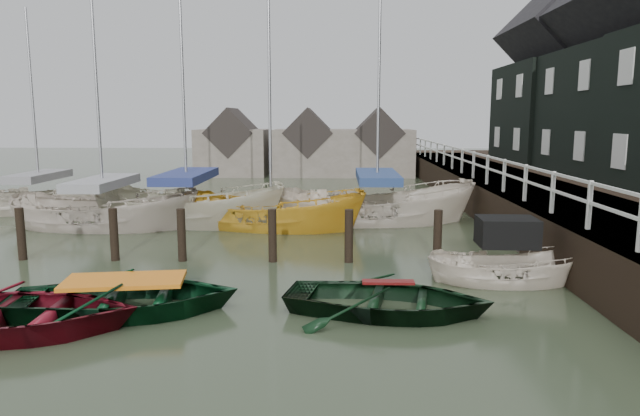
{
  "coord_description": "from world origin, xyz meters",
  "views": [
    {
      "loc": [
        2.9,
        -11.56,
        3.75
      ],
      "look_at": [
        2.44,
        3.24,
        1.4
      ],
      "focal_mm": 32.0,
      "sensor_mm": 36.0,
      "label": 1
    }
  ],
  "objects_px": {
    "sailboat_c": "(271,227)",
    "sailboat_e": "(41,210)",
    "sailboat_b": "(188,221)",
    "rowboat_green": "(126,313)",
    "sailboat_d": "(377,220)",
    "rowboat_dkgreen": "(388,313)",
    "motorboat": "(507,277)",
    "sailboat_a": "(105,226)",
    "rowboat_red": "(8,332)"
  },
  "relations": [
    {
      "from": "sailboat_c",
      "to": "sailboat_e",
      "type": "xyz_separation_m",
      "value": [
        -9.71,
        3.04,
        0.05
      ]
    },
    {
      "from": "sailboat_b",
      "to": "sailboat_c",
      "type": "bearing_deg",
      "value": -88.81
    },
    {
      "from": "rowboat_green",
      "to": "sailboat_d",
      "type": "xyz_separation_m",
      "value": [
        5.53,
        10.0,
        0.06
      ]
    },
    {
      "from": "rowboat_dkgreen",
      "to": "motorboat",
      "type": "xyz_separation_m",
      "value": [
        2.92,
        2.16,
        0.12
      ]
    },
    {
      "from": "sailboat_b",
      "to": "sailboat_e",
      "type": "relative_size",
      "value": 1.21
    },
    {
      "from": "rowboat_green",
      "to": "motorboat",
      "type": "bearing_deg",
      "value": -82.74
    },
    {
      "from": "rowboat_dkgreen",
      "to": "sailboat_a",
      "type": "height_order",
      "value": "sailboat_a"
    },
    {
      "from": "sailboat_a",
      "to": "sailboat_e",
      "type": "height_order",
      "value": "sailboat_a"
    },
    {
      "from": "motorboat",
      "to": "rowboat_dkgreen",
      "type": "bearing_deg",
      "value": 128.32
    },
    {
      "from": "sailboat_a",
      "to": "sailboat_d",
      "type": "distance_m",
      "value": 9.57
    },
    {
      "from": "rowboat_dkgreen",
      "to": "sailboat_c",
      "type": "distance_m",
      "value": 9.3
    },
    {
      "from": "sailboat_a",
      "to": "rowboat_red",
      "type": "bearing_deg",
      "value": -162.63
    },
    {
      "from": "sailboat_e",
      "to": "sailboat_a",
      "type": "bearing_deg",
      "value": -147.56
    },
    {
      "from": "rowboat_dkgreen",
      "to": "sailboat_d",
      "type": "xyz_separation_m",
      "value": [
        0.44,
        9.85,
        0.06
      ]
    },
    {
      "from": "rowboat_dkgreen",
      "to": "sailboat_a",
      "type": "relative_size",
      "value": 0.35
    },
    {
      "from": "rowboat_dkgreen",
      "to": "sailboat_b",
      "type": "height_order",
      "value": "sailboat_b"
    },
    {
      "from": "rowboat_green",
      "to": "sailboat_b",
      "type": "xyz_separation_m",
      "value": [
        -1.29,
        9.54,
        0.06
      ]
    },
    {
      "from": "sailboat_c",
      "to": "motorboat",
      "type": "bearing_deg",
      "value": -122.94
    },
    {
      "from": "rowboat_green",
      "to": "sailboat_a",
      "type": "xyz_separation_m",
      "value": [
        -3.95,
        8.63,
        0.06
      ]
    },
    {
      "from": "sailboat_b",
      "to": "sailboat_d",
      "type": "distance_m",
      "value": 6.83
    },
    {
      "from": "motorboat",
      "to": "sailboat_b",
      "type": "xyz_separation_m",
      "value": [
        -9.29,
        7.23,
        -0.07
      ]
    },
    {
      "from": "rowboat_green",
      "to": "sailboat_a",
      "type": "distance_m",
      "value": 9.49
    },
    {
      "from": "rowboat_red",
      "to": "sailboat_b",
      "type": "bearing_deg",
      "value": -6.51
    },
    {
      "from": "rowboat_red",
      "to": "motorboat",
      "type": "bearing_deg",
      "value": -75.03
    },
    {
      "from": "motorboat",
      "to": "sailboat_c",
      "type": "height_order",
      "value": "sailboat_c"
    },
    {
      "from": "sailboat_b",
      "to": "sailboat_d",
      "type": "relative_size",
      "value": 0.83
    },
    {
      "from": "sailboat_c",
      "to": "sailboat_d",
      "type": "xyz_separation_m",
      "value": [
        3.72,
        1.15,
        0.05
      ]
    },
    {
      "from": "sailboat_c",
      "to": "rowboat_green",
      "type": "bearing_deg",
      "value": -177.92
    },
    {
      "from": "rowboat_dkgreen",
      "to": "sailboat_a",
      "type": "distance_m",
      "value": 12.39
    },
    {
      "from": "rowboat_red",
      "to": "rowboat_dkgreen",
      "type": "relative_size",
      "value": 1.14
    },
    {
      "from": "motorboat",
      "to": "sailboat_a",
      "type": "bearing_deg",
      "value": 63.91
    },
    {
      "from": "rowboat_red",
      "to": "sailboat_c",
      "type": "xyz_separation_m",
      "value": [
        3.51,
        9.93,
        0.01
      ]
    },
    {
      "from": "rowboat_green",
      "to": "sailboat_e",
      "type": "distance_m",
      "value": 14.28
    },
    {
      "from": "rowboat_dkgreen",
      "to": "sailboat_c",
      "type": "height_order",
      "value": "sailboat_c"
    },
    {
      "from": "rowboat_red",
      "to": "sailboat_e",
      "type": "bearing_deg",
      "value": 21.26
    },
    {
      "from": "sailboat_a",
      "to": "sailboat_c",
      "type": "height_order",
      "value": "sailboat_a"
    },
    {
      "from": "rowboat_dkgreen",
      "to": "motorboat",
      "type": "bearing_deg",
      "value": -42.81
    },
    {
      "from": "sailboat_a",
      "to": "sailboat_c",
      "type": "distance_m",
      "value": 5.76
    },
    {
      "from": "sailboat_a",
      "to": "rowboat_green",
      "type": "bearing_deg",
      "value": -151.06
    },
    {
      "from": "sailboat_b",
      "to": "sailboat_d",
      "type": "height_order",
      "value": "sailboat_d"
    },
    {
      "from": "rowboat_green",
      "to": "sailboat_e",
      "type": "xyz_separation_m",
      "value": [
        -7.9,
        11.89,
        0.06
      ]
    },
    {
      "from": "sailboat_d",
      "to": "sailboat_a",
      "type": "bearing_deg",
      "value": 93.38
    },
    {
      "from": "sailboat_b",
      "to": "sailboat_d",
      "type": "xyz_separation_m",
      "value": [
        6.82,
        0.46,
        0.0
      ]
    },
    {
      "from": "sailboat_b",
      "to": "sailboat_c",
      "type": "relative_size",
      "value": 1.05
    },
    {
      "from": "sailboat_b",
      "to": "sailboat_e",
      "type": "distance_m",
      "value": 7.02
    },
    {
      "from": "rowboat_dkgreen",
      "to": "sailboat_b",
      "type": "distance_m",
      "value": 11.35
    },
    {
      "from": "motorboat",
      "to": "sailboat_e",
      "type": "bearing_deg",
      "value": 60.71
    },
    {
      "from": "motorboat",
      "to": "sailboat_b",
      "type": "distance_m",
      "value": 11.77
    },
    {
      "from": "sailboat_b",
      "to": "rowboat_dkgreen",
      "type": "bearing_deg",
      "value": -132.08
    },
    {
      "from": "rowboat_dkgreen",
      "to": "sailboat_c",
      "type": "relative_size",
      "value": 0.38
    }
  ]
}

